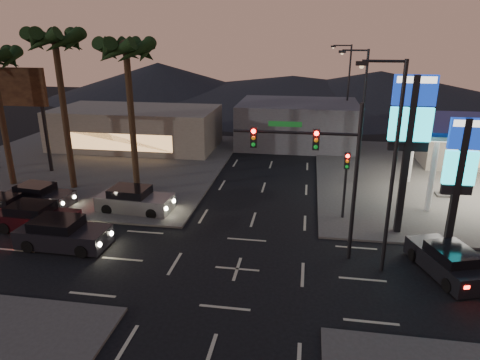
% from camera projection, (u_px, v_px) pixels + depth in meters
% --- Properties ---
extents(ground, '(140.00, 140.00, 0.00)m').
position_uv_depth(ground, '(237.00, 269.00, 21.07)').
color(ground, black).
rests_on(ground, ground).
extents(corner_lot_ne, '(24.00, 24.00, 0.12)m').
position_uv_depth(corner_lot_ne, '(471.00, 181.00, 33.58)').
color(corner_lot_ne, '#47443F').
rests_on(corner_lot_ne, ground).
extents(corner_lot_nw, '(24.00, 24.00, 0.12)m').
position_uv_depth(corner_lot_nw, '(91.00, 162.00, 38.41)').
color(corner_lot_nw, '#47443F').
rests_on(corner_lot_nw, ground).
extents(convenience_store, '(10.00, 6.00, 4.00)m').
position_uv_depth(convenience_store, '(480.00, 143.00, 37.32)').
color(convenience_store, '#726B5B').
rests_on(convenience_store, ground).
extents(pylon_sign_tall, '(2.20, 0.35, 9.00)m').
position_uv_depth(pylon_sign_tall, '(411.00, 124.00, 22.85)').
color(pylon_sign_tall, black).
rests_on(pylon_sign_tall, ground).
extents(pylon_sign_short, '(1.60, 0.35, 7.00)m').
position_uv_depth(pylon_sign_short, '(461.00, 163.00, 22.10)').
color(pylon_sign_short, black).
rests_on(pylon_sign_short, ground).
extents(traffic_signal_mast, '(6.10, 0.39, 8.00)m').
position_uv_depth(traffic_signal_mast, '(320.00, 159.00, 20.67)').
color(traffic_signal_mast, black).
rests_on(traffic_signal_mast, ground).
extents(pedestal_signal, '(0.32, 0.39, 4.30)m').
position_uv_depth(pedestal_signal, '(346.00, 175.00, 25.81)').
color(pedestal_signal, black).
rests_on(pedestal_signal, ground).
extents(streetlight_near, '(2.14, 0.25, 10.00)m').
position_uv_depth(streetlight_near, '(390.00, 158.00, 19.13)').
color(streetlight_near, black).
rests_on(streetlight_near, ground).
extents(streetlight_mid, '(2.14, 0.25, 10.00)m').
position_uv_depth(streetlight_mid, '(360.00, 110.00, 31.27)').
color(streetlight_mid, black).
rests_on(streetlight_mid, ground).
extents(streetlight_far, '(2.14, 0.25, 10.00)m').
position_uv_depth(streetlight_far, '(346.00, 88.00, 44.35)').
color(streetlight_far, black).
rests_on(streetlight_far, ground).
extents(palm_a, '(4.41, 4.41, 10.86)m').
position_uv_depth(palm_a, '(127.00, 59.00, 28.25)').
color(palm_a, black).
rests_on(palm_a, ground).
extents(palm_b, '(4.41, 4.41, 11.46)m').
position_uv_depth(palm_b, '(56.00, 50.00, 28.83)').
color(palm_b, black).
rests_on(palm_b, ground).
extents(billboard, '(6.00, 0.30, 8.50)m').
position_uv_depth(billboard, '(12.00, 95.00, 34.26)').
color(billboard, black).
rests_on(billboard, ground).
extents(building_far_west, '(16.00, 8.00, 4.00)m').
position_uv_depth(building_far_west, '(137.00, 128.00, 43.09)').
color(building_far_west, '#726B5B').
rests_on(building_far_west, ground).
extents(building_far_mid, '(12.00, 9.00, 4.40)m').
position_uv_depth(building_far_mid, '(298.00, 123.00, 44.34)').
color(building_far_mid, '#4C4C51').
rests_on(building_far_mid, ground).
extents(hill_left, '(40.00, 40.00, 6.00)m').
position_uv_depth(hill_left, '(159.00, 79.00, 79.93)').
color(hill_left, black).
rests_on(hill_left, ground).
extents(hill_right, '(50.00, 50.00, 5.00)m').
position_uv_depth(hill_right, '(380.00, 86.00, 74.04)').
color(hill_right, black).
rests_on(hill_right, ground).
extents(hill_center, '(60.00, 60.00, 4.00)m').
position_uv_depth(hill_center, '(293.00, 87.00, 76.47)').
color(hill_center, black).
rests_on(hill_center, ground).
extents(car_lane_a_front, '(5.03, 2.21, 1.62)m').
position_uv_depth(car_lane_a_front, '(62.00, 234.00, 23.07)').
color(car_lane_a_front, black).
rests_on(car_lane_a_front, ground).
extents(car_lane_a_mid, '(4.90, 2.21, 1.57)m').
position_uv_depth(car_lane_a_mid, '(36.00, 218.00, 25.17)').
color(car_lane_a_mid, black).
rests_on(car_lane_a_mid, ground).
extents(car_lane_b_front, '(5.05, 2.36, 1.61)m').
position_uv_depth(car_lane_b_front, '(134.00, 200.00, 27.74)').
color(car_lane_b_front, slate).
rests_on(car_lane_b_front, ground).
extents(car_lane_b_mid, '(4.65, 2.31, 1.47)m').
position_uv_depth(car_lane_b_mid, '(39.00, 196.00, 28.71)').
color(car_lane_b_mid, black).
rests_on(car_lane_b_mid, ground).
extents(car_lane_b_rear, '(4.14, 1.83, 1.33)m').
position_uv_depth(car_lane_b_rear, '(5.00, 207.00, 27.04)').
color(car_lane_b_rear, black).
rests_on(car_lane_b_rear, ground).
extents(suv_station, '(3.22, 4.81, 1.49)m').
position_uv_depth(suv_station, '(448.00, 261.00, 20.39)').
color(suv_station, black).
rests_on(suv_station, ground).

